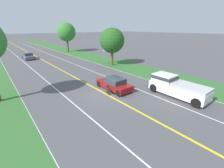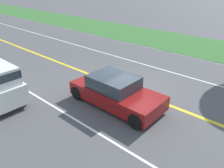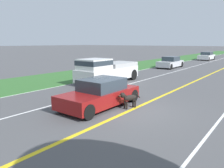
% 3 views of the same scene
% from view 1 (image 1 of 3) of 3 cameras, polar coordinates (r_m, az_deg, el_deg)
% --- Properties ---
extents(ground_plane, '(400.00, 400.00, 0.00)m').
position_cam_1_polar(ground_plane, '(15.44, -2.50, -3.76)').
color(ground_plane, '#4C4C4F').
extents(centre_divider_line, '(0.18, 160.00, 0.01)m').
position_cam_1_polar(centre_divider_line, '(15.43, -2.50, -3.74)').
color(centre_divider_line, yellow).
rests_on(centre_divider_line, ground).
extents(lane_edge_line_right, '(0.14, 160.00, 0.01)m').
position_cam_1_polar(lane_edge_line_right, '(20.09, 13.74, 1.55)').
color(lane_edge_line_right, white).
rests_on(lane_edge_line_right, ground).
extents(lane_edge_line_left, '(0.14, 160.00, 0.01)m').
position_cam_1_polar(lane_edge_line_left, '(13.07, -28.49, -11.29)').
color(lane_edge_line_left, white).
rests_on(lane_edge_line_left, ground).
extents(lane_dash_same_dir, '(0.10, 160.00, 0.01)m').
position_cam_1_polar(lane_dash_same_dir, '(17.57, 6.70, -0.76)').
color(lane_dash_same_dir, white).
rests_on(lane_dash_same_dir, ground).
extents(lane_dash_oncoming, '(0.10, 160.00, 0.01)m').
position_cam_1_polar(lane_dash_oncoming, '(13.87, -14.28, -7.39)').
color(lane_dash_oncoming, white).
rests_on(lane_dash_oncoming, ground).
extents(grass_verge_right, '(6.00, 160.00, 0.03)m').
position_cam_1_polar(grass_verge_right, '(22.46, 18.46, 3.11)').
color(grass_verge_right, '#33662D').
rests_on(grass_verge_right, ground).
extents(ego_car, '(1.87, 4.21, 1.33)m').
position_cam_1_polar(ego_car, '(16.35, 0.86, 0.04)').
color(ego_car, maroon).
rests_on(ego_car, ground).
extents(dog, '(0.53, 1.22, 0.82)m').
position_cam_1_polar(dog, '(15.29, -1.52, -1.94)').
color(dog, black).
rests_on(dog, ground).
extents(pickup_truck, '(2.03, 5.52, 1.90)m').
position_cam_1_polar(pickup_truck, '(16.01, 23.15, -0.82)').
color(pickup_truck, silver).
rests_on(pickup_truck, ground).
extents(oncoming_car, '(1.84, 4.57, 1.32)m').
position_cam_1_polar(oncoming_car, '(37.71, -29.24, 9.28)').
color(oncoming_car, '#51565B').
rests_on(oncoming_car, ground).
extents(roadside_tree_right_near, '(4.26, 4.26, 6.43)m').
position_cam_1_polar(roadside_tree_right_near, '(26.86, 0.01, 16.17)').
color(roadside_tree_right_near, brown).
rests_on(roadside_tree_right_near, ground).
extents(roadside_tree_right_far, '(4.90, 4.90, 7.76)m').
position_cam_1_polar(roadside_tree_right_far, '(44.51, -17.00, 18.39)').
color(roadside_tree_right_far, brown).
rests_on(roadside_tree_right_far, ground).
extents(street_sign, '(0.11, 0.64, 2.79)m').
position_cam_1_polar(street_sign, '(28.56, -2.94, 11.28)').
color(street_sign, gray).
rests_on(street_sign, ground).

